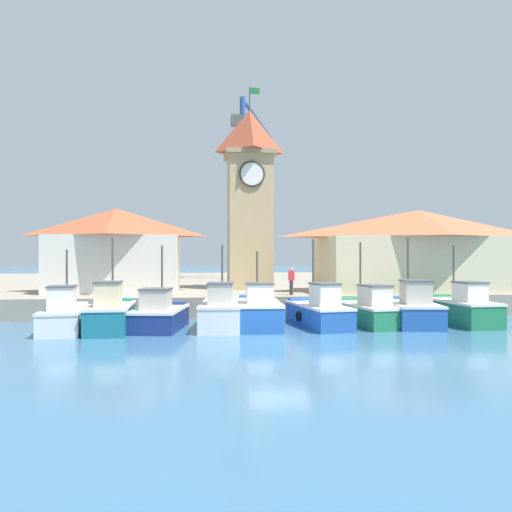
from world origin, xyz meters
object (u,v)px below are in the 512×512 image
(warehouse_right, at_px, (418,250))
(fishing_boat_mid_left, at_px, (221,312))
(fishing_boat_right_outer, at_px, (411,310))
(fishing_boat_far_right, at_px, (461,309))
(fishing_boat_center, at_px, (258,311))
(clock_tower, at_px, (250,194))
(dock_worker_near_tower, at_px, (291,281))
(fishing_boat_left_outer, at_px, (111,314))
(port_crane_near, at_px, (243,208))
(fishing_boat_right_inner, at_px, (367,311))
(fishing_boat_left_inner, at_px, (159,315))
(fishing_boat_mid_right, at_px, (319,312))
(warehouse_left, at_px, (116,249))
(fishing_boat_far_left, at_px, (65,316))

(warehouse_right, bearing_deg, fishing_boat_mid_left, -152.69)
(fishing_boat_right_outer, distance_m, fishing_boat_far_right, 2.69)
(fishing_boat_center, bearing_deg, fishing_boat_far_right, -1.20)
(clock_tower, bearing_deg, dock_worker_near_tower, -71.44)
(fishing_boat_left_outer, bearing_deg, port_crane_near, 71.56)
(dock_worker_near_tower, bearing_deg, fishing_boat_right_inner, -55.75)
(warehouse_right, relative_size, dock_worker_near_tower, 8.12)
(fishing_boat_mid_left, bearing_deg, fishing_boat_left_inner, -176.63)
(fishing_boat_mid_left, xyz_separation_m, dock_worker_near_tower, (4.38, 4.77, 1.25))
(fishing_boat_mid_left, xyz_separation_m, clock_tower, (2.49, 10.39, 7.09))
(warehouse_right, bearing_deg, fishing_boat_left_outer, -158.23)
(fishing_boat_mid_right, xyz_separation_m, dock_worker_near_tower, (-0.45, 4.84, 1.30))
(fishing_boat_left_inner, xyz_separation_m, fishing_boat_mid_left, (2.98, 0.18, 0.11))
(fishing_boat_left_inner, bearing_deg, fishing_boat_center, 2.89)
(port_crane_near, height_order, dock_worker_near_tower, port_crane_near)
(fishing_boat_left_inner, distance_m, port_crane_near, 27.36)
(fishing_boat_left_inner, relative_size, fishing_boat_center, 0.87)
(fishing_boat_left_outer, xyz_separation_m, fishing_boat_right_inner, (12.62, 0.79, -0.10))
(fishing_boat_left_inner, distance_m, fishing_boat_mid_right, 7.81)
(clock_tower, bearing_deg, port_crane_near, 86.38)
(fishing_boat_mid_right, height_order, fishing_boat_right_inner, fishing_boat_mid_right)
(clock_tower, bearing_deg, fishing_boat_center, -93.76)
(fishing_boat_right_outer, relative_size, dock_worker_near_tower, 3.13)
(fishing_boat_mid_left, distance_m, clock_tower, 12.83)
(fishing_boat_mid_right, bearing_deg, fishing_boat_right_inner, 7.57)
(fishing_boat_mid_right, bearing_deg, fishing_boat_right_outer, -1.94)
(fishing_boat_center, xyz_separation_m, fishing_boat_right_inner, (5.63, 0.21, -0.09))
(fishing_boat_mid_left, relative_size, fishing_boat_center, 1.02)
(fishing_boat_mid_left, relative_size, warehouse_left, 0.62)
(fishing_boat_right_inner, height_order, port_crane_near, port_crane_near)
(fishing_boat_right_inner, height_order, dock_worker_near_tower, fishing_boat_right_inner)
(fishing_boat_mid_left, distance_m, warehouse_right, 15.20)
(fishing_boat_left_outer, relative_size, fishing_boat_right_inner, 0.82)
(fishing_boat_right_outer, height_order, warehouse_left, warehouse_left)
(fishing_boat_left_inner, distance_m, fishing_boat_far_right, 15.27)
(fishing_boat_far_right, relative_size, warehouse_left, 0.59)
(fishing_boat_far_right, bearing_deg, fishing_boat_far_left, -179.02)
(fishing_boat_left_inner, distance_m, warehouse_left, 10.18)
(clock_tower, xyz_separation_m, port_crane_near, (0.94, 14.92, 0.40))
(fishing_boat_right_inner, distance_m, fishing_boat_far_right, 4.87)
(fishing_boat_far_left, bearing_deg, fishing_boat_center, 3.49)
(fishing_boat_center, distance_m, fishing_boat_mid_right, 3.02)
(fishing_boat_mid_left, xyz_separation_m, fishing_boat_right_inner, (7.44, 0.27, -0.09))
(fishing_boat_right_inner, xyz_separation_m, fishing_boat_far_right, (4.85, -0.43, 0.08))
(fishing_boat_mid_left, distance_m, fishing_boat_far_right, 12.29)
(fishing_boat_right_outer, xyz_separation_m, fishing_boat_far_right, (2.69, 0.08, 0.00))
(fishing_boat_far_right, bearing_deg, warehouse_left, 154.29)
(fishing_boat_far_right, height_order, warehouse_right, warehouse_right)
(fishing_boat_left_outer, bearing_deg, warehouse_right, 21.77)
(fishing_boat_left_inner, xyz_separation_m, fishing_boat_right_inner, (10.42, 0.45, 0.02))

